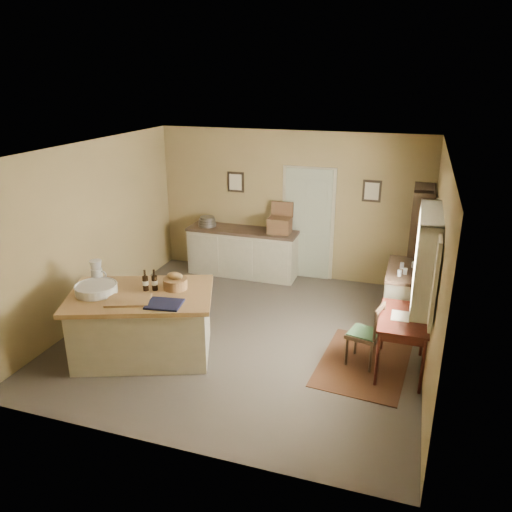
{
  "coord_description": "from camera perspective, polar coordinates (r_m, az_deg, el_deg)",
  "views": [
    {
      "loc": [
        2.16,
        -6.17,
        3.61
      ],
      "look_at": [
        0.08,
        0.24,
        1.15
      ],
      "focal_mm": 35.0,
      "sensor_mm": 36.0,
      "label": 1
    }
  ],
  "objects": [
    {
      "name": "window",
      "position": [
        6.32,
        19.34,
        -0.16
      ],
      "size": [
        0.25,
        1.99,
        1.12
      ],
      "color": "beige",
      "rests_on": "ground"
    },
    {
      "name": "wall_front",
      "position": [
        4.82,
        -11.12,
        -8.33
      ],
      "size": [
        5.0,
        0.1,
        2.7
      ],
      "primitive_type": "cube",
      "color": "#987F4F",
      "rests_on": "ground"
    },
    {
      "name": "rug",
      "position": [
        6.92,
        12.18,
        -11.89
      ],
      "size": [
        1.23,
        1.69,
        0.01
      ],
      "primitive_type": "cube",
      "rotation": [
        0.0,
        0.0,
        -0.09
      ],
      "color": "#452717",
      "rests_on": "ground"
    },
    {
      "name": "framed_prints",
      "position": [
        9.07,
        5.16,
        7.93
      ],
      "size": [
        2.82,
        0.02,
        0.38
      ],
      "color": "black",
      "rests_on": "ground"
    },
    {
      "name": "wall_back",
      "position": [
        9.22,
        3.91,
        5.8
      ],
      "size": [
        5.0,
        0.1,
        2.7
      ],
      "primitive_type": "cube",
      "color": "#987F4F",
      "rests_on": "ground"
    },
    {
      "name": "desk_chair",
      "position": [
        6.71,
        12.25,
        -8.75
      ],
      "size": [
        0.48,
        0.48,
        0.86
      ],
      "primitive_type": null,
      "rotation": [
        0.0,
        0.0,
        -0.23
      ],
      "color": "black",
      "rests_on": "ground"
    },
    {
      "name": "wall_left",
      "position": [
        8.06,
        -18.29,
        2.71
      ],
      "size": [
        0.1,
        5.0,
        2.7
      ],
      "primitive_type": "cube",
      "color": "#987F4F",
      "rests_on": "ground"
    },
    {
      "name": "right_cabinet",
      "position": [
        7.89,
        16.78,
        -4.45
      ],
      "size": [
        0.63,
        1.13,
        0.99
      ],
      "color": "beige",
      "rests_on": "ground"
    },
    {
      "name": "writing_desk",
      "position": [
        6.58,
        16.53,
        -7.37
      ],
      "size": [
        0.6,
        0.99,
        0.82
      ],
      "color": "black",
      "rests_on": "ground"
    },
    {
      "name": "ceiling",
      "position": [
        6.6,
        -1.31,
        12.1
      ],
      "size": [
        5.0,
        5.0,
        0.0
      ],
      "primitive_type": "plane",
      "color": "silver",
      "rests_on": "wall_back"
    },
    {
      "name": "sideboard",
      "position": [
        9.42,
        -1.47,
        0.63
      ],
      "size": [
        2.08,
        0.59,
        1.18
      ],
      "color": "beige",
      "rests_on": "ground"
    },
    {
      "name": "ground",
      "position": [
        7.47,
        -1.15,
        -8.87
      ],
      "size": [
        5.0,
        5.0,
        0.0
      ],
      "primitive_type": "plane",
      "color": "brown",
      "rests_on": "ground"
    },
    {
      "name": "work_island",
      "position": [
        6.92,
        -12.88,
        -7.38
      ],
      "size": [
        2.16,
        1.78,
        1.2
      ],
      "rotation": [
        0.0,
        0.0,
        0.36
      ],
      "color": "beige",
      "rests_on": "ground"
    },
    {
      "name": "wall_right",
      "position": [
        6.58,
        19.81,
        -1.3
      ],
      "size": [
        0.1,
        5.0,
        2.7
      ],
      "primitive_type": "cube",
      "color": "#987F4F",
      "rests_on": "ground"
    },
    {
      "name": "door",
      "position": [
        9.19,
        5.93,
        3.79
      ],
      "size": [
        0.97,
        0.06,
        2.11
      ],
      "primitive_type": "cube",
      "color": "#9EA48A",
      "rests_on": "ground"
    },
    {
      "name": "shelving_unit",
      "position": [
        8.59,
        18.36,
        1.07
      ],
      "size": [
        0.33,
        0.87,
        1.94
      ],
      "color": "black",
      "rests_on": "ground"
    }
  ]
}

